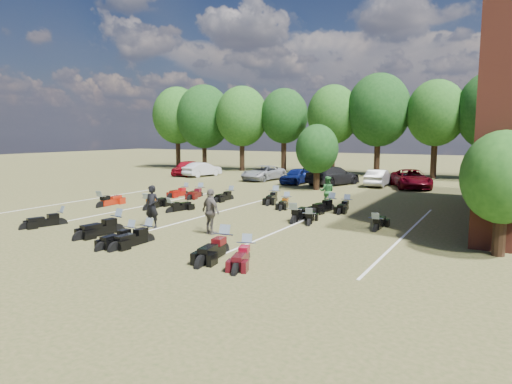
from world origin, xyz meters
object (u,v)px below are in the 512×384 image
Objects in this scene: person_black at (152,207)px; motorcycle_14 at (200,196)px; car_0 at (187,168)px; person_grey at (211,212)px; car_4 at (297,176)px; person_green at (327,191)px; motorcycle_7 at (101,207)px; motorcycle_3 at (130,242)px.

person_black is 10.40m from motorcycle_14.
person_grey is (17.80, -21.43, 0.21)m from car_0.
car_4 is 12.03m from person_green.
person_black is 7.27m from motorcycle_7.
person_black reaches higher than motorcycle_14.
motorcycle_14 is (-7.32, 9.31, -0.97)m from person_grey.
person_grey is 0.92× the size of motorcycle_3.
person_green is 0.90× the size of person_grey.
motorcycle_14 is at bearing 112.20° from motorcycle_3.
car_4 is 1.66× the size of motorcycle_7.
motorcycle_3 is at bearing -71.90° from person_black.
car_4 reaches higher than motorcycle_7.
motorcycle_7 is (8.13, -18.62, -0.77)m from car_0.
person_grey is (3.11, 0.15, 0.01)m from person_black.
car_4 is at bearing -110.39° from motorcycle_7.
person_black is at bearing 24.07° from person_grey.
motorcycle_3 is at bearing -78.69° from car_4.
car_0 is 2.12× the size of motorcycle_3.
person_black is at bearing 51.93° from person_green.
motorcycle_14 is (-8.94, -0.26, -0.88)m from person_green.
person_green is (4.73, 9.73, -0.09)m from person_black.
person_green is at bearing -10.53° from motorcycle_14.
motorcycle_3 is (15.76, -24.07, -0.77)m from car_0.
person_black is at bearing -78.23° from motorcycle_14.
motorcycle_3 is at bearing -78.39° from motorcycle_14.
motorcycle_7 reaches higher than motorcycle_14.
person_black reaches higher than car_4.
car_4 is 2.05× the size of person_black.
motorcycle_7 is (-11.30, -6.76, -0.88)m from person_green.
motorcycle_14 is at bearing -63.09° from car_0.
person_grey reaches higher than motorcycle_3.
car_4 is 17.63m from motorcycle_7.
car_4 reaches higher than motorcycle_14.
motorcycle_14 is (-4.21, 9.46, -0.97)m from person_black.
person_grey is 0.85× the size of motorcycle_14.
motorcycle_14 is (-5.28, 11.95, 0.00)m from motorcycle_3.
motorcycle_7 is (-9.67, 2.82, -0.97)m from person_grey.
car_0 is 26.11m from person_black.
car_4 is 2.25× the size of person_green.
person_green reaches higher than car_0.
motorcycle_14 is at bearing -99.30° from car_4.
person_green is 0.74× the size of motorcycle_7.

